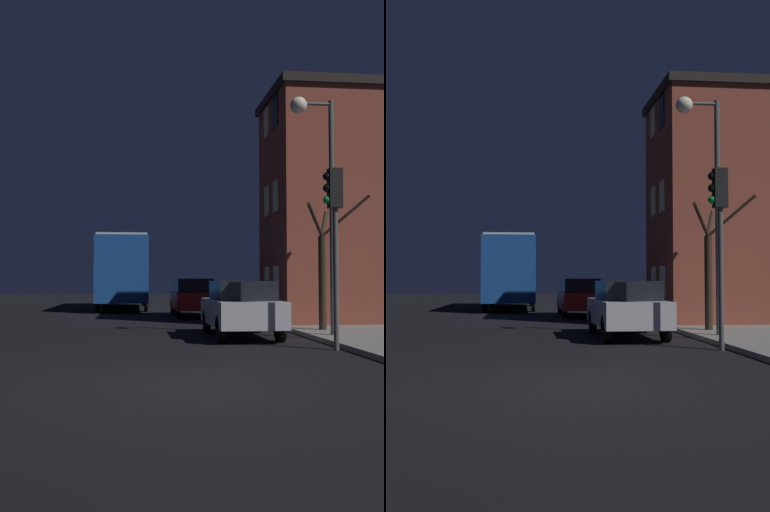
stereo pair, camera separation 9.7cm
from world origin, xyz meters
The scene contains 8 objects.
ground_plane centered at (0.00, 0.00, 0.00)m, with size 120.00×120.00×0.00m, color black.
brick_building centered at (5.95, 11.29, 4.28)m, with size 4.03×4.28×8.28m.
streetlamp centered at (4.04, 6.04, 4.62)m, with size 1.20×0.45×6.39m.
traffic_light centered at (3.63, 3.74, 2.96)m, with size 0.43×0.24×4.12m.
bare_tree centered at (4.72, 7.62, 1.97)m, with size 2.02×1.77×3.94m.
bus centered at (-1.46, 23.63, 2.30)m, with size 2.61×10.38×3.89m.
car_near_lane centered at (2.08, 6.85, 0.82)m, with size 1.72×4.15×1.56m.
car_mid_lane centered at (1.72, 16.31, 0.86)m, with size 1.72×4.74×1.66m.
Camera 2 is at (-0.79, -8.74, 1.56)m, focal length 40.00 mm.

